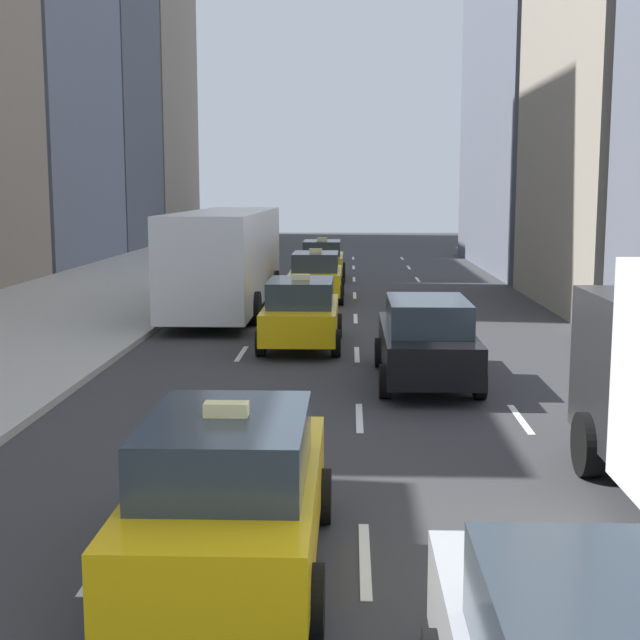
{
  "coord_description": "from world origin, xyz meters",
  "views": [
    {
      "loc": [
        2.42,
        -1.16,
        3.97
      ],
      "look_at": [
        1.88,
        14.96,
        1.59
      ],
      "focal_mm": 50.0,
      "sensor_mm": 36.0,
      "label": 1
    }
  ],
  "objects_px": {
    "city_bus": "(227,256)",
    "taxi_lead": "(322,260)",
    "taxi_second": "(316,276)",
    "sedan_black_near": "(426,340)",
    "taxi_third": "(230,491)",
    "taxi_fourth": "(301,313)"
  },
  "relations": [
    {
      "from": "taxi_second",
      "to": "taxi_third",
      "type": "xyz_separation_m",
      "value": [
        0.0,
        -22.9,
        0.0
      ]
    },
    {
      "from": "sedan_black_near",
      "to": "city_bus",
      "type": "distance_m",
      "value": 12.26
    },
    {
      "from": "taxi_lead",
      "to": "sedan_black_near",
      "type": "relative_size",
      "value": 0.9
    },
    {
      "from": "taxi_lead",
      "to": "taxi_second",
      "type": "relative_size",
      "value": 1.0
    },
    {
      "from": "taxi_lead",
      "to": "taxi_second",
      "type": "distance_m",
      "value": 7.24
    },
    {
      "from": "sedan_black_near",
      "to": "city_bus",
      "type": "relative_size",
      "value": 0.42
    },
    {
      "from": "city_bus",
      "to": "taxi_lead",
      "type": "bearing_deg",
      "value": 74.25
    },
    {
      "from": "sedan_black_near",
      "to": "taxi_third",
      "type": "bearing_deg",
      "value": -106.74
    },
    {
      "from": "taxi_lead",
      "to": "taxi_third",
      "type": "bearing_deg",
      "value": -90.0
    },
    {
      "from": "taxi_fourth",
      "to": "city_bus",
      "type": "relative_size",
      "value": 0.38
    },
    {
      "from": "city_bus",
      "to": "taxi_fourth",
      "type": "bearing_deg",
      "value": -67.48
    },
    {
      "from": "taxi_second",
      "to": "city_bus",
      "type": "xyz_separation_m",
      "value": [
        -2.81,
        -2.73,
        0.91
      ]
    },
    {
      "from": "city_bus",
      "to": "sedan_black_near",
      "type": "bearing_deg",
      "value": -62.67
    },
    {
      "from": "sedan_black_near",
      "to": "city_bus",
      "type": "height_order",
      "value": "city_bus"
    },
    {
      "from": "taxi_second",
      "to": "sedan_black_near",
      "type": "height_order",
      "value": "taxi_second"
    },
    {
      "from": "taxi_second",
      "to": "sedan_black_near",
      "type": "distance_m",
      "value": 13.88
    },
    {
      "from": "taxi_second",
      "to": "sedan_black_near",
      "type": "xyz_separation_m",
      "value": [
        2.8,
        -13.59,
        0.02
      ]
    },
    {
      "from": "taxi_second",
      "to": "city_bus",
      "type": "height_order",
      "value": "city_bus"
    },
    {
      "from": "taxi_third",
      "to": "city_bus",
      "type": "bearing_deg",
      "value": 97.94
    },
    {
      "from": "taxi_lead",
      "to": "taxi_third",
      "type": "relative_size",
      "value": 1.0
    },
    {
      "from": "taxi_fourth",
      "to": "city_bus",
      "type": "height_order",
      "value": "city_bus"
    },
    {
      "from": "taxi_fourth",
      "to": "sedan_black_near",
      "type": "bearing_deg",
      "value": -55.54
    }
  ]
}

